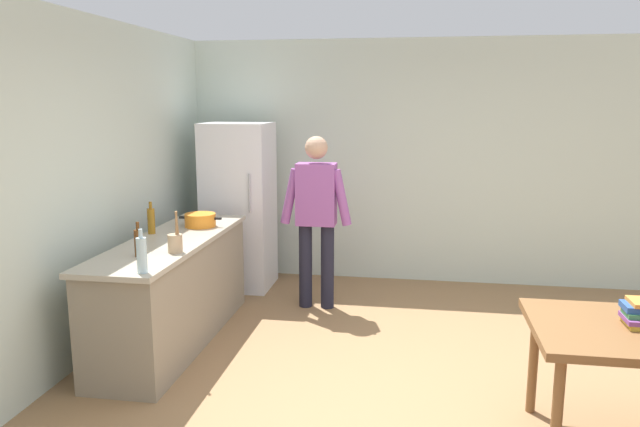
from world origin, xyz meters
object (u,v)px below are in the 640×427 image
Objects in this scene: refrigerator at (239,206)px; person at (316,211)px; bottle_beer_brown at (138,242)px; utensil_jar at (175,242)px; bottle_oil_amber at (151,221)px; cooking_pot at (200,220)px; bottle_water_clear at (142,255)px.

refrigerator is 1.10m from person.
refrigerator is 2.19m from bottle_beer_brown.
utensil_jar is at bearing -119.31° from person.
person is 1.57m from bottle_oil_amber.
bottle_water_clear reaches higher than cooking_pot.
utensil_jar is 0.27m from bottle_beer_brown.
cooking_pot is at bearing 99.25° from utensil_jar.
bottle_oil_amber reaches higher than cooking_pot.
bottle_beer_brown is 0.78m from bottle_oil_amber.
person is 5.67× the size of bottle_water_clear.
bottle_oil_amber is at bearing 128.30° from utensil_jar.
person is 1.12m from cooking_pot.
cooking_pot is 1.50m from bottle_water_clear.
utensil_jar is 0.75m from bottle_oil_amber.
person is at bearing -30.23° from refrigerator.
bottle_water_clear is (0.12, -2.59, 0.13)m from refrigerator.
refrigerator is 6.00× the size of bottle_water_clear.
utensil_jar is 1.14× the size of bottle_oil_amber.
refrigerator is at bearing 93.39° from utensil_jar.
bottle_water_clear is at bearing -84.18° from cooking_pot.
refrigerator reaches higher than person.
bottle_beer_brown is at bearing -71.88° from bottle_oil_amber.
bottle_water_clear is (0.15, -1.49, 0.07)m from cooking_pot.
cooking_pot is 1.54× the size of bottle_beer_brown.
person is 4.25× the size of cooking_pot.
refrigerator reaches higher than bottle_oil_amber.
person is at bearing 28.74° from cooking_pot.
bottle_oil_amber is at bearing 112.03° from bottle_water_clear.
bottle_water_clear is (-0.83, -2.03, 0.05)m from person.
person is 1.69m from utensil_jar.
utensil_jar is 1.23× the size of bottle_beer_brown.
bottle_beer_brown reaches higher than cooking_pot.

